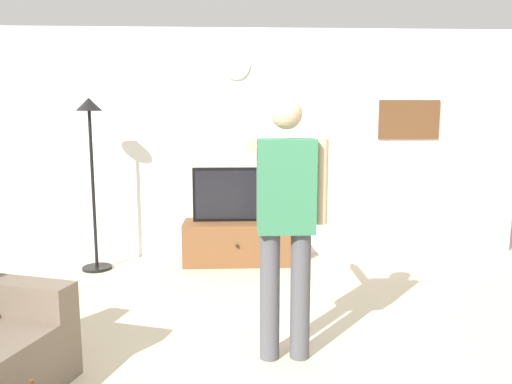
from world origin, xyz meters
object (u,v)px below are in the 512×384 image
at_px(wall_clock, 236,66).
at_px(person_standing_nearer_lamp, 285,215).
at_px(television, 237,194).
at_px(framed_picture, 409,120).
at_px(tv_stand, 237,242).
at_px(floor_lamp, 91,148).

distance_m(wall_clock, person_standing_nearer_lamp, 2.90).
distance_m(television, framed_picture, 2.25).
bearing_deg(person_standing_nearer_lamp, wall_clock, 97.03).
height_order(wall_clock, framed_picture, wall_clock).
height_order(framed_picture, person_standing_nearer_lamp, framed_picture).
bearing_deg(tv_stand, person_standing_nearer_lamp, -82.10).
height_order(tv_stand, floor_lamp, floor_lamp).
height_order(tv_stand, television, television).
bearing_deg(tv_stand, wall_clock, 90.00).
bearing_deg(framed_picture, floor_lamp, -172.44).
xyz_separation_m(floor_lamp, person_standing_nearer_lamp, (1.89, -2.12, -0.32)).
xyz_separation_m(television, framed_picture, (2.07, 0.25, 0.85)).
height_order(tv_stand, wall_clock, wall_clock).
bearing_deg(person_standing_nearer_lamp, framed_picture, 56.20).
bearing_deg(tv_stand, television, 90.00).
bearing_deg(floor_lamp, wall_clock, 16.93).
height_order(television, wall_clock, wall_clock).
height_order(tv_stand, framed_picture, framed_picture).
distance_m(wall_clock, framed_picture, 2.16).
distance_m(framed_picture, person_standing_nearer_lamp, 3.20).
height_order(wall_clock, person_standing_nearer_lamp, wall_clock).
distance_m(tv_stand, person_standing_nearer_lamp, 2.46).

